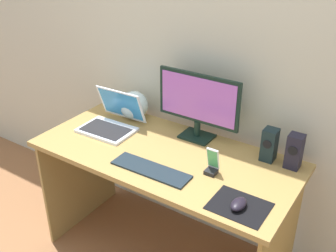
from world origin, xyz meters
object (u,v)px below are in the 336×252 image
object	(u,v)px
speaker_right	(294,151)
laptop	(112,121)
monitor	(198,103)
fishbowl	(134,105)
speaker_near_monitor	(269,145)
phone_in_dock	(212,165)
mouse	(239,204)
keyboard_external	(151,170)

from	to	relation	value
speaker_right	laptop	xyz separation A→B (m)	(-1.02, -0.18, -0.05)
monitor	fishbowl	distance (m)	0.47
speaker_near_monitor	fishbowl	world-z (taller)	speaker_near_monitor
fishbowl	phone_in_dock	world-z (taller)	fishbowl
phone_in_dock	fishbowl	bearing A→B (deg)	158.26
fishbowl	mouse	xyz separation A→B (m)	(0.91, -0.45, -0.06)
speaker_right	laptop	bearing A→B (deg)	-170.18
keyboard_external	mouse	xyz separation A→B (m)	(0.48, -0.03, 0.02)
monitor	speaker_near_monitor	distance (m)	0.44
laptop	fishbowl	size ratio (longest dim) A/B	1.81
laptop	mouse	size ratio (longest dim) A/B	3.18
monitor	phone_in_dock	world-z (taller)	monitor
speaker_near_monitor	monitor	bearing A→B (deg)	179.76
laptop	mouse	world-z (taller)	laptop
monitor	keyboard_external	size ratio (longest dim) A/B	1.18
keyboard_external	phone_in_dock	distance (m)	0.30
keyboard_external	speaker_near_monitor	bearing A→B (deg)	42.01
fishbowl	keyboard_external	world-z (taller)	fishbowl
speaker_right	fishbowl	xyz separation A→B (m)	(-1.00, 0.01, -0.01)
laptop	keyboard_external	distance (m)	0.51
laptop	mouse	bearing A→B (deg)	-15.76
speaker_near_monitor	speaker_right	bearing A→B (deg)	-0.00
monitor	laptop	distance (m)	0.53
speaker_near_monitor	laptop	bearing A→B (deg)	-168.82
monitor	speaker_right	bearing A→B (deg)	-0.19
speaker_near_monitor	phone_in_dock	world-z (taller)	speaker_near_monitor
monitor	speaker_near_monitor	bearing A→B (deg)	-0.24
monitor	mouse	distance (m)	0.66
laptop	phone_in_dock	bearing A→B (deg)	-7.20
fishbowl	keyboard_external	size ratio (longest dim) A/B	0.42
speaker_near_monitor	laptop	size ratio (longest dim) A/B	0.55
laptop	keyboard_external	bearing A→B (deg)	-27.69
keyboard_external	mouse	distance (m)	0.48
keyboard_external	phone_in_dock	bearing A→B (deg)	28.41
monitor	mouse	bearing A→B (deg)	-43.97
laptop	phone_in_dock	world-z (taller)	laptop
mouse	phone_in_dock	size ratio (longest dim) A/B	0.73
speaker_right	mouse	bearing A→B (deg)	-101.48
speaker_near_monitor	keyboard_external	world-z (taller)	speaker_near_monitor
speaker_right	phone_in_dock	bearing A→B (deg)	-139.28
speaker_near_monitor	mouse	size ratio (longest dim) A/B	1.74
laptop	fishbowl	xyz separation A→B (m)	(0.02, 0.18, 0.04)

